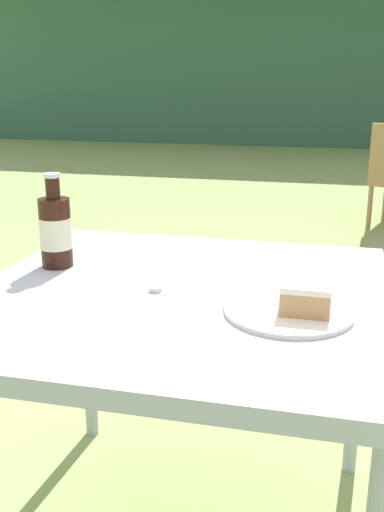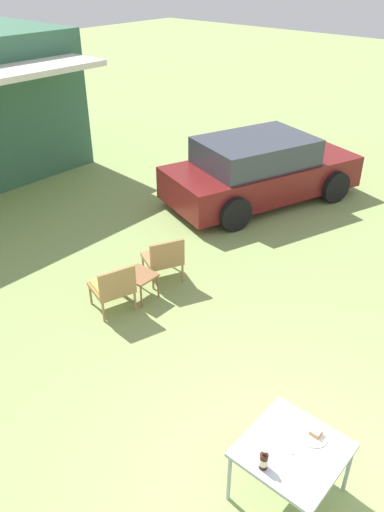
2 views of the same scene
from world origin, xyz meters
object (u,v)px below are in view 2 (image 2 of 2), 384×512
parked_car (260,170)px  wicker_chair_cushioned (113,285)px  garden_side_table (139,277)px  patio_table (292,453)px  cola_bottle_near (264,461)px  wicker_chair_plain (164,257)px  cake_on_plate (315,434)px

parked_car → wicker_chair_cushioned: 4.69m
garden_side_table → patio_table: 3.76m
wicker_chair_cushioned → patio_table: (-0.88, -3.55, 0.20)m
cola_bottle_near → parked_car: bearing=34.8°
cola_bottle_near → wicker_chair_plain: bearing=56.4°
garden_side_table → parked_car: bearing=9.3°
parked_car → wicker_chair_cushioned: size_ratio=5.59×
cake_on_plate → cola_bottle_near: bearing=163.7°
wicker_chair_plain → cake_on_plate: (-1.68, -3.61, 0.27)m
wicker_chair_plain → patio_table: size_ratio=0.88×
wicker_chair_cushioned → cake_on_plate: (-0.63, -3.62, 0.28)m
wicker_chair_plain → wicker_chair_cushioned: bearing=24.4°
patio_table → cake_on_plate: bearing=-16.7°
parked_car → wicker_chair_plain: 3.66m
parked_car → cake_on_plate: 6.77m
cola_bottle_near → wicker_chair_cushioned: bearing=70.4°
cake_on_plate → parked_car: bearing=38.9°
wicker_chair_cushioned → cake_on_plate: bearing=97.5°
parked_car → wicker_chair_plain: parked_car is taller
wicker_chair_cushioned → cola_bottle_near: 3.68m
wicker_chair_plain → cola_bottle_near: cola_bottle_near is taller
cake_on_plate → cola_bottle_near: (-0.60, 0.18, 0.07)m
wicker_chair_cushioned → patio_table: bearing=93.3°
cake_on_plate → cola_bottle_near: 0.63m
wicker_chair_cushioned → cola_bottle_near: (-1.23, -3.45, 0.35)m
wicker_chair_plain → cake_on_plate: wicker_chair_plain is taller
parked_car → cola_bottle_near: bearing=-126.4°
wicker_chair_cushioned → patio_table: wicker_chair_cushioned is taller
garden_side_table → cola_bottle_near: (-1.70, -3.40, 0.42)m
parked_car → wicker_chair_cushioned: (-4.64, -0.63, -0.24)m
parked_car → patio_table: parked_car is taller
cake_on_plate → garden_side_table: bearing=72.8°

